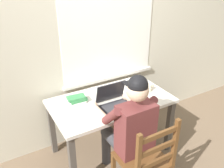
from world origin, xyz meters
TOP-DOWN VIEW (x-y plane):
  - ground_plane at (0.00, 0.00)m, footprint 8.00×8.00m
  - back_wall at (0.00, 0.45)m, footprint 6.00×0.08m
  - desk at (0.00, 0.00)m, footprint 1.30×0.74m
  - seated_person at (-0.06, -0.44)m, footprint 0.50×0.60m
  - wooden_chair at (-0.06, -0.72)m, footprint 0.42×0.42m
  - laptop at (-0.02, -0.12)m, footprint 0.33×0.29m
  - computer_mouse at (0.24, -0.18)m, footprint 0.06×0.10m
  - coffee_mug_white at (0.48, -0.04)m, footprint 0.11×0.08m
  - coffee_mug_dark at (0.37, 0.07)m, footprint 0.13×0.09m
  - book_stack_main at (-0.34, 0.13)m, footprint 0.21×0.15m
  - paper_pile_near_laptop at (0.09, 0.18)m, footprint 0.28×0.21m
  - paper_pile_back_corner at (0.35, 0.15)m, footprint 0.24×0.20m

SIDE VIEW (x-z plane):
  - ground_plane at x=0.00m, z-range 0.00..0.00m
  - wooden_chair at x=-0.06m, z-range -0.01..0.91m
  - desk at x=0.00m, z-range 0.26..0.96m
  - seated_person at x=-0.06m, z-range 0.06..1.29m
  - paper_pile_near_laptop at x=0.09m, z-range 0.70..0.71m
  - paper_pile_back_corner at x=0.35m, z-range 0.70..0.72m
  - computer_mouse at x=0.24m, z-range 0.70..0.74m
  - book_stack_main at x=-0.34m, z-range 0.70..0.78m
  - coffee_mug_white at x=0.48m, z-range 0.70..0.79m
  - coffee_mug_dark at x=0.37m, z-range 0.70..0.80m
  - laptop at x=-0.02m, z-range 0.64..0.87m
  - back_wall at x=0.00m, z-range 0.00..2.60m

